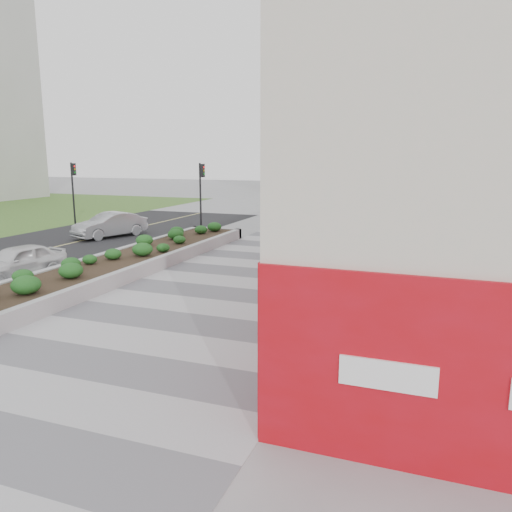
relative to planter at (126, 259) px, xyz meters
The scene contains 12 objects.
ground 8.91m from the planter, 51.84° to the right, with size 160.00×160.00×0.00m, color gray.
walkway 6.81m from the planter, 36.03° to the right, with size 8.00×36.00×0.01m, color #A8A8AD.
building 13.12m from the planter, ahead, with size 6.04×24.08×8.00m.
planter is the anchor object (origin of this frame).
street 6.51m from the planter, behind, with size 10.00×40.00×0.00m, color black.
traffic_signal_near 10.90m from the planter, 99.35° to the left, with size 0.33×0.28×4.20m.
traffic_signal_far 15.00m from the planter, 137.54° to the left, with size 0.33×0.28×4.20m.
distant_bldg_north_l 48.95m from the planter, 89.40° to the left, with size 16.00×12.00×20.00m, color #ADAAA3.
manhole_cover 7.22m from the planter, 33.69° to the right, with size 0.44×0.44×0.01m, color #595654.
skateboarder 6.46m from the planter, 40.88° to the left, with size 0.50×0.75×1.43m.
car_white 4.08m from the planter, 137.36° to the right, with size 1.52×3.78×1.29m, color white.
car_silver 8.90m from the planter, 130.47° to the left, with size 1.50×4.30×1.42m, color #A4A6AC.
Camera 1 is at (6.55, -10.07, 4.62)m, focal length 35.00 mm.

